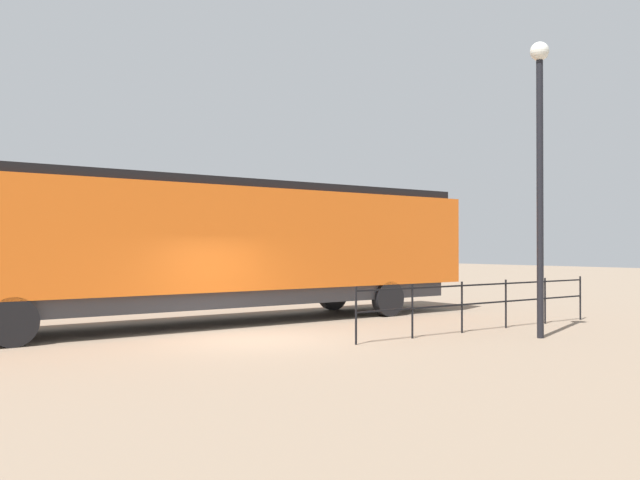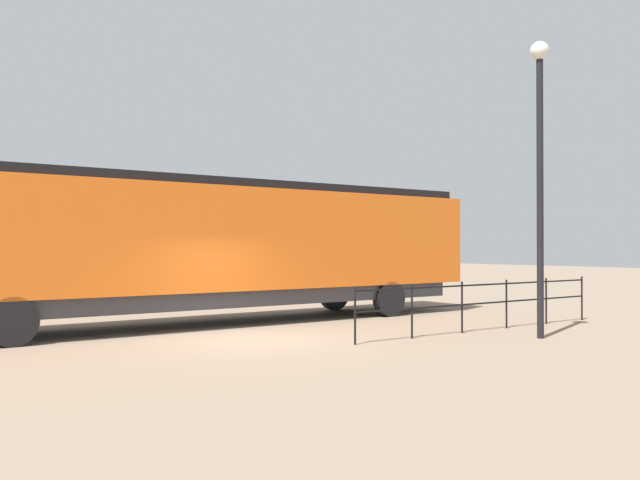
{
  "view_description": "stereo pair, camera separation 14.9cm",
  "coord_description": "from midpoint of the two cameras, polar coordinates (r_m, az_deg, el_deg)",
  "views": [
    {
      "loc": [
        13.82,
        -8.33,
        2.18
      ],
      "look_at": [
        -0.43,
        2.3,
        2.36
      ],
      "focal_mm": 38.46,
      "sensor_mm": 36.0,
      "label": 1
    },
    {
      "loc": [
        13.91,
        -8.21,
        2.18
      ],
      "look_at": [
        -0.43,
        2.3,
        2.36
      ],
      "focal_mm": 38.46,
      "sensor_mm": 36.0,
      "label": 2
    }
  ],
  "objects": [
    {
      "name": "ground_plane",
      "position": [
        16.29,
        -5.93,
        -8.26
      ],
      "size": [
        120.0,
        120.0,
        0.0
      ],
      "primitive_type": "plane",
      "color": "#84705B"
    },
    {
      "name": "locomotive",
      "position": [
        19.79,
        -8.07,
        -0.29
      ],
      "size": [
        3.13,
        17.2,
        4.04
      ],
      "color": "orange",
      "rests_on": "ground_plane"
    },
    {
      "name": "lamp_post",
      "position": [
        17.33,
        17.59,
        7.41
      ],
      "size": [
        0.45,
        0.45,
        7.1
      ],
      "color": "black",
      "rests_on": "ground_plane"
    },
    {
      "name": "platform_fence",
      "position": [
        18.39,
        13.3,
        -4.77
      ],
      "size": [
        0.05,
        8.76,
        1.3
      ],
      "color": "black",
      "rests_on": "ground_plane"
    }
  ]
}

